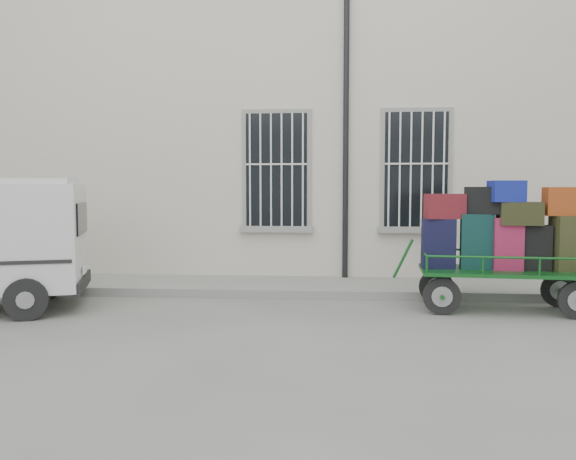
% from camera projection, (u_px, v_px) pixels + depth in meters
% --- Properties ---
extents(ground, '(80.00, 80.00, 0.00)m').
position_uv_depth(ground, '(284.00, 317.00, 8.17)').
color(ground, slate).
rests_on(ground, ground).
extents(building, '(24.00, 5.15, 6.00)m').
position_uv_depth(building, '(303.00, 142.00, 13.43)').
color(building, beige).
rests_on(building, ground).
extents(sidewalk, '(24.00, 1.70, 0.15)m').
position_uv_depth(sidewalk, '(294.00, 287.00, 10.36)').
color(sidewalk, gray).
rests_on(sidewalk, ground).
extents(luggage_cart, '(2.92, 1.31, 2.00)m').
position_uv_depth(luggage_cart, '(502.00, 242.00, 8.54)').
color(luggage_cart, black).
rests_on(luggage_cart, ground).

